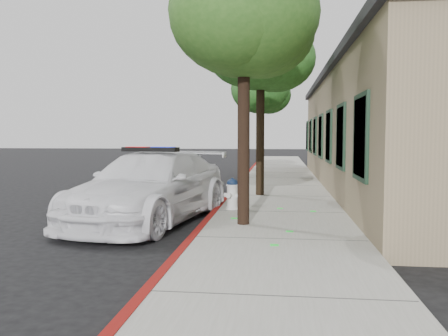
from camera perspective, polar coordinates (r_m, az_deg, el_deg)
ground at (r=8.68m, az=-4.26°, el=-9.25°), size 120.00×120.00×0.00m
sidewalk at (r=11.45m, az=6.59°, el=-5.64°), size 3.20×60.00×0.15m
red_curb at (r=11.56m, az=-1.10°, el=-5.50°), size 0.14×60.00×0.16m
clapboard_building at (r=18.02m, az=23.19°, el=4.12°), size 7.30×20.89×4.24m
police_car at (r=10.91m, az=-8.89°, el=-2.27°), size 3.28×5.87×1.73m
fire_hydrant at (r=11.67m, az=1.01°, el=-3.12°), size 0.44×0.39×0.78m
street_tree_near at (r=9.92m, az=2.51°, el=17.62°), size 3.06×3.22×5.59m
street_tree_mid at (r=14.71m, az=4.55°, el=13.80°), size 3.27×3.02×5.76m
street_tree_far at (r=21.92m, az=4.52°, el=9.29°), size 2.78×2.79×5.14m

